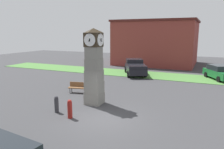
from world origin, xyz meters
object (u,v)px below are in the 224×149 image
object	(u,v)px
clock_tower	(94,68)
bollard_mid_row	(70,109)
bench	(78,87)
bollard_near_tower	(56,104)
pickup_truck	(135,67)
car_far_lot	(220,72)

from	to	relation	value
clock_tower	bollard_mid_row	distance (m)	3.66
clock_tower	bench	distance (m)	4.00
bollard_mid_row	bench	bearing A→B (deg)	118.12
bollard_near_tower	pickup_truck	size ratio (longest dim) A/B	0.19
clock_tower	bollard_near_tower	xyz separation A→B (m)	(-1.37, -2.57, -2.07)
bollard_near_tower	bench	world-z (taller)	bollard_near_tower
bollard_near_tower	bench	size ratio (longest dim) A/B	0.65
bollard_near_tower	bollard_mid_row	world-z (taller)	bollard_mid_row
bollard_near_tower	car_far_lot	xyz separation A→B (m)	(9.93, 15.69, 0.25)
clock_tower	pickup_truck	xyz separation A→B (m)	(-0.86, 11.93, -1.69)
bollard_near_tower	car_far_lot	bearing A→B (deg)	57.65
bollard_near_tower	car_far_lot	size ratio (longest dim) A/B	0.24
clock_tower	car_far_lot	xyz separation A→B (m)	(8.56, 13.11, -1.82)
pickup_truck	bench	xyz separation A→B (m)	(-1.86, -9.89, -0.41)
car_far_lot	bench	xyz separation A→B (m)	(-11.29, -11.07, -0.28)
bollard_mid_row	pickup_truck	xyz separation A→B (m)	(-0.85, 14.97, 0.35)
clock_tower	pickup_truck	world-z (taller)	clock_tower
bollard_near_tower	bollard_mid_row	distance (m)	1.44
bollard_near_tower	pickup_truck	bearing A→B (deg)	88.00
clock_tower	car_far_lot	size ratio (longest dim) A/B	1.17
clock_tower	bollard_near_tower	bearing A→B (deg)	-118.04
clock_tower	car_far_lot	bearing A→B (deg)	56.85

